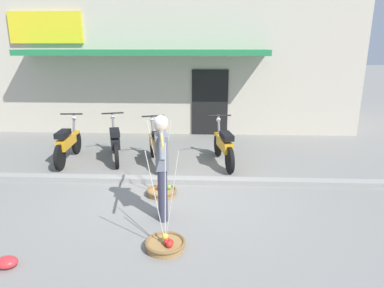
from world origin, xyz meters
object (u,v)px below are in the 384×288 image
at_px(fruit_basket_left_side, 162,191).
at_px(plastic_litter_bag, 7,262).
at_px(motorcycle_second_in_row, 115,142).
at_px(fruit_basket_right_side, 165,244).
at_px(motorcycle_nearest_shop, 68,143).
at_px(fruit_vendor, 162,161).
at_px(motorcycle_third_in_row, 157,146).
at_px(motorcycle_end_of_row, 224,146).

height_order(fruit_basket_left_side, plastic_litter_bag, fruit_basket_left_side).
xyz_separation_m(fruit_basket_left_side, motorcycle_second_in_row, (-1.40, 1.99, 0.37)).
xyz_separation_m(fruit_basket_right_side, motorcycle_nearest_shop, (-2.77, 3.58, 0.37)).
bearing_deg(fruit_vendor, motorcycle_third_in_row, 100.39).
bearing_deg(motorcycle_second_in_row, fruit_basket_right_side, -65.90).
relative_size(fruit_vendor, motorcycle_end_of_row, 0.98).
distance_m(motorcycle_third_in_row, motorcycle_end_of_row, 1.55).
height_order(fruit_basket_right_side, motorcycle_third_in_row, fruit_basket_right_side).
distance_m(fruit_vendor, motorcycle_nearest_shop, 3.81).
relative_size(fruit_vendor, motorcycle_nearest_shop, 0.97).
height_order(fruit_vendor, plastic_litter_bag, fruit_vendor).
bearing_deg(fruit_vendor, motorcycle_nearest_shop, 134.23).
xyz_separation_m(fruit_basket_left_side, plastic_litter_bag, (-1.67, -2.27, -0.01)).
relative_size(fruit_basket_right_side, plastic_litter_bag, 5.18).
xyz_separation_m(fruit_basket_right_side, plastic_litter_bag, (-1.95, -0.50, -0.01)).
xyz_separation_m(fruit_basket_right_side, motorcycle_second_in_row, (-1.68, 3.75, 0.37)).
height_order(motorcycle_nearest_shop, motorcycle_second_in_row, same).
height_order(fruit_basket_left_side, fruit_basket_right_side, same).
bearing_deg(fruit_basket_left_side, motorcycle_nearest_shop, 143.86).
distance_m(motorcycle_nearest_shop, motorcycle_second_in_row, 1.11).
relative_size(fruit_vendor, motorcycle_second_in_row, 1.00).
xyz_separation_m(motorcycle_second_in_row, motorcycle_end_of_row, (2.61, -0.19, 0.00)).
bearing_deg(fruit_vendor, fruit_basket_left_side, 98.93).
bearing_deg(fruit_basket_right_side, motorcycle_nearest_shop, 127.75).
bearing_deg(fruit_basket_left_side, motorcycle_third_in_row, 101.15).
height_order(fruit_basket_right_side, plastic_litter_bag, fruit_basket_right_side).
xyz_separation_m(motorcycle_second_in_row, motorcycle_third_in_row, (1.06, -0.31, 0.00)).
height_order(fruit_vendor, motorcycle_second_in_row, fruit_vendor).
distance_m(fruit_basket_left_side, motorcycle_end_of_row, 2.21).
bearing_deg(plastic_litter_bag, motorcycle_second_in_row, 86.36).
bearing_deg(fruit_basket_right_side, motorcycle_end_of_row, 75.30).
distance_m(fruit_vendor, fruit_basket_left_side, 1.27).
distance_m(fruit_vendor, plastic_litter_bag, 2.45).
bearing_deg(fruit_basket_left_side, fruit_basket_right_side, -80.89).
bearing_deg(fruit_basket_right_side, fruit_vendor, 99.29).
bearing_deg(motorcycle_end_of_row, fruit_vendor, -111.90).
relative_size(fruit_basket_left_side, plastic_litter_bag, 5.18).
height_order(motorcycle_second_in_row, motorcycle_third_in_row, same).
bearing_deg(motorcycle_second_in_row, motorcycle_nearest_shop, -171.19).
bearing_deg(motorcycle_second_in_row, plastic_litter_bag, -93.64).
bearing_deg(motorcycle_end_of_row, fruit_basket_left_side, -124.06).
bearing_deg(motorcycle_third_in_row, motorcycle_nearest_shop, 176.40).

